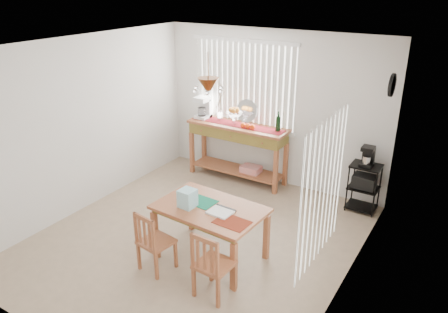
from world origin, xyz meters
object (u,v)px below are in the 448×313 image
Objects in this scene: chair_left at (154,242)px; chair_right at (212,265)px; dining_table at (210,213)px; cart_items at (368,156)px; wire_cart at (364,183)px; sideboard at (238,139)px.

chair_right is at bearing -2.04° from chair_left.
dining_table is 1.72× the size of chair_left.
wire_cart is at bearing -90.00° from cart_items.
cart_items is at bearing 58.60° from chair_left.
sideboard is at bearing 111.67° from dining_table.
chair_right is at bearing -107.00° from cart_items.
cart_items reaches higher than chair_left.
cart_items is at bearing 73.00° from chair_right.
cart_items is 3.04m from chair_right.
chair_right reaches higher than wire_cart.
sideboard is at bearing -179.23° from cart_items.
sideboard is 2.23× the size of chair_left.
chair_left reaches higher than dining_table.
wire_cart is at bearing 0.56° from sideboard.
dining_table is at bearing -68.33° from sideboard.
cart_items is at bearing 59.64° from dining_table.
chair_left is at bearing 177.96° from chair_right.
dining_table is at bearing 54.87° from chair_left.
chair_left is (-1.73, -2.83, -0.06)m from wire_cart.
wire_cart is 0.94× the size of chair_left.
chair_right reaches higher than dining_table.
dining_table is (-1.32, -2.24, 0.18)m from wire_cart.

